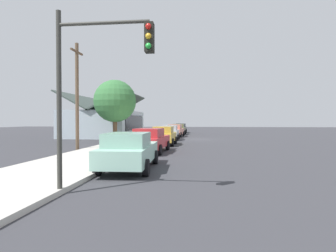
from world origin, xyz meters
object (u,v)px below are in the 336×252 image
object	(u,v)px
utility_pole_wooden	(77,94)
car_olive	(179,129)
car_cherry	(150,140)
traffic_light_main	(95,71)
car_seafoam	(129,151)
car_coral	(175,130)
car_silver	(170,132)
car_charcoal	(181,128)
car_mustard	(164,136)
shade_tree	(115,101)
fire_hydrant_red	(140,142)

from	to	relation	value
utility_pole_wooden	car_olive	bearing A→B (deg)	-13.12
car_cherry	traffic_light_main	world-z (taller)	traffic_light_main
car_cherry	utility_pole_wooden	distance (m)	6.21
car_seafoam	car_coral	bearing A→B (deg)	-2.16
car_silver	traffic_light_main	bearing A→B (deg)	179.27
car_seafoam	utility_pole_wooden	size ratio (longest dim) A/B	0.66
car_charcoal	car_silver	bearing A→B (deg)	178.27
car_coral	car_mustard	bearing A→B (deg)	-176.48
car_mustard	car_charcoal	world-z (taller)	same
car_seafoam	shade_tree	bearing A→B (deg)	16.83
car_seafoam	car_cherry	size ratio (longest dim) A/B	1.03
shade_tree	utility_pole_wooden	bearing A→B (deg)	-179.43
car_seafoam	car_olive	bearing A→B (deg)	-2.14
utility_pole_wooden	fire_hydrant_red	xyz separation A→B (m)	(2.12, -4.00, -3.43)
fire_hydrant_red	car_olive	bearing A→B (deg)	-3.76
car_seafoam	fire_hydrant_red	bearing A→B (deg)	7.15
traffic_light_main	utility_pole_wooden	world-z (taller)	utility_pole_wooden
car_coral	car_charcoal	xyz separation A→B (m)	(11.81, 0.08, 0.00)
utility_pole_wooden	traffic_light_main	bearing A→B (deg)	-153.25
car_mustard	car_cherry	bearing A→B (deg)	178.66
utility_pole_wooden	fire_hydrant_red	size ratio (longest dim) A/B	10.56
car_charcoal	traffic_light_main	size ratio (longest dim) A/B	0.94
car_cherry	utility_pole_wooden	bearing A→B (deg)	85.49
car_mustard	utility_pole_wooden	xyz separation A→B (m)	(-4.89, 5.51, 3.12)
car_seafoam	car_mustard	xyz separation A→B (m)	(11.99, 0.06, -0.00)
car_silver	car_olive	size ratio (longest dim) A/B	1.11
car_cherry	fire_hydrant_red	bearing A→B (deg)	28.11
car_coral	traffic_light_main	size ratio (longest dim) A/B	0.93
utility_pole_wooden	car_charcoal	bearing A→B (deg)	-10.49
car_silver	car_charcoal	size ratio (longest dim) A/B	0.99
car_mustard	fire_hydrant_red	world-z (taller)	car_mustard
car_olive	fire_hydrant_red	world-z (taller)	car_olive
car_coral	car_charcoal	distance (m)	11.81
car_silver	fire_hydrant_red	world-z (taller)	car_silver
car_seafoam	car_olive	distance (m)	30.16
car_cherry	car_mustard	bearing A→B (deg)	1.02
car_silver	shade_tree	size ratio (longest dim) A/B	0.78
car_coral	utility_pole_wooden	world-z (taller)	utility_pole_wooden
car_charcoal	fire_hydrant_red	bearing A→B (deg)	175.44
traffic_light_main	fire_hydrant_red	world-z (taller)	traffic_light_main
car_silver	utility_pole_wooden	distance (m)	12.92
car_olive	utility_pole_wooden	xyz separation A→B (m)	(-23.06, 5.38, 3.11)
car_coral	car_silver	bearing A→B (deg)	-177.79
shade_tree	fire_hydrant_red	distance (m)	8.79
car_coral	car_charcoal	world-z (taller)	same
car_charcoal	utility_pole_wooden	bearing A→B (deg)	167.83
car_seafoam	car_mustard	size ratio (longest dim) A/B	1.14
car_cherry	car_charcoal	xyz separation A→B (m)	(29.55, -0.02, -0.00)
utility_pole_wooden	car_cherry	bearing A→B (deg)	-97.37
car_coral	traffic_light_main	bearing A→B (deg)	-176.40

